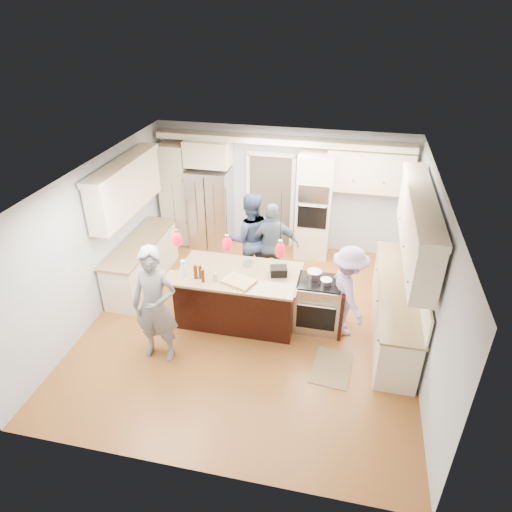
{
  "coord_description": "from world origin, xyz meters",
  "views": [
    {
      "loc": [
        1.46,
        -6.27,
        5.07
      ],
      "look_at": [
        0.0,
        0.35,
        1.15
      ],
      "focal_mm": 32.0,
      "sensor_mm": 36.0,
      "label": 1
    }
  ],
  "objects_px": {
    "refrigerator": "(210,208)",
    "person_far_left": "(250,239)",
    "person_bar_end": "(155,305)",
    "kitchen_island": "(239,295)",
    "island_range": "(320,304)"
  },
  "relations": [
    {
      "from": "person_bar_end",
      "to": "refrigerator",
      "type": "bearing_deg",
      "value": 94.56
    },
    {
      "from": "refrigerator",
      "to": "person_far_left",
      "type": "bearing_deg",
      "value": -46.55
    },
    {
      "from": "person_far_left",
      "to": "island_range",
      "type": "bearing_deg",
      "value": 121.67
    },
    {
      "from": "person_bar_end",
      "to": "island_range",
      "type": "bearing_deg",
      "value": 28.07
    },
    {
      "from": "refrigerator",
      "to": "kitchen_island",
      "type": "distance_m",
      "value": 2.91
    },
    {
      "from": "refrigerator",
      "to": "kitchen_island",
      "type": "bearing_deg",
      "value": -63.1
    },
    {
      "from": "person_bar_end",
      "to": "person_far_left",
      "type": "relative_size",
      "value": 1.05
    },
    {
      "from": "refrigerator",
      "to": "kitchen_island",
      "type": "relative_size",
      "value": 0.86
    },
    {
      "from": "refrigerator",
      "to": "person_bar_end",
      "type": "xyz_separation_m",
      "value": [
        0.32,
        -3.78,
        0.08
      ]
    },
    {
      "from": "island_range",
      "to": "person_bar_end",
      "type": "xyz_separation_m",
      "value": [
        -2.4,
        -1.29,
        0.52
      ]
    },
    {
      "from": "refrigerator",
      "to": "kitchen_island",
      "type": "xyz_separation_m",
      "value": [
        1.3,
        -2.57,
        -0.42
      ]
    },
    {
      "from": "refrigerator",
      "to": "person_far_left",
      "type": "relative_size",
      "value": 0.97
    },
    {
      "from": "kitchen_island",
      "to": "refrigerator",
      "type": "bearing_deg",
      "value": 116.9
    },
    {
      "from": "kitchen_island",
      "to": "person_bar_end",
      "type": "xyz_separation_m",
      "value": [
        -0.99,
        -1.21,
        0.49
      ]
    },
    {
      "from": "island_range",
      "to": "person_far_left",
      "type": "relative_size",
      "value": 0.49
    }
  ]
}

